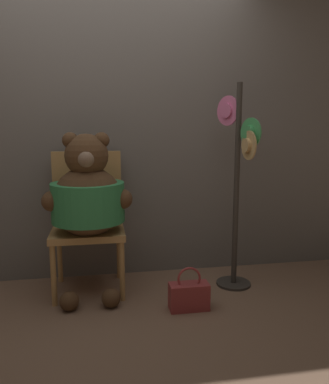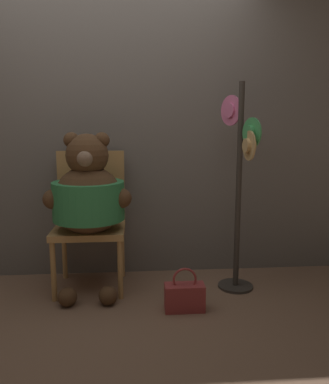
{
  "view_description": "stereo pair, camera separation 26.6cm",
  "coord_description": "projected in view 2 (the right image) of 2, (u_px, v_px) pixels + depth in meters",
  "views": [
    {
      "loc": [
        -0.01,
        -2.67,
        1.27
      ],
      "look_at": [
        0.48,
        0.13,
        0.79
      ],
      "focal_mm": 35.0,
      "sensor_mm": 36.0,
      "label": 1
    },
    {
      "loc": [
        0.25,
        -2.7,
        1.27
      ],
      "look_at": [
        0.48,
        0.13,
        0.79
      ],
      "focal_mm": 35.0,
      "sensor_mm": 36.0,
      "label": 2
    }
  ],
  "objects": [
    {
      "name": "chair",
      "position": [
        90.0,
        214.0,
        3.04
      ],
      "size": [
        0.55,
        0.5,
        1.09
      ],
      "color": "#B2844C",
      "rests_on": "ground_plane"
    },
    {
      "name": "ground_plane",
      "position": [
        103.0,
        298.0,
        2.84
      ],
      "size": [
        14.0,
        14.0,
        0.0
      ],
      "primitive_type": "plane",
      "color": "brown"
    },
    {
      "name": "teddy_bear",
      "position": [
        88.0,
        196.0,
        2.83
      ],
      "size": [
        0.65,
        0.58,
        1.25
      ],
      "color": "#4C331E",
      "rests_on": "ground_plane"
    },
    {
      "name": "wall_back",
      "position": [
        105.0,
        137.0,
        3.21
      ],
      "size": [
        8.0,
        0.1,
        2.41
      ],
      "color": "#66605B",
      "rests_on": "ground_plane"
    },
    {
      "name": "hat_display_rack",
      "position": [
        240.0,
        181.0,
        2.87
      ],
      "size": [
        0.28,
        0.5,
        1.62
      ],
      "color": "#332D28",
      "rests_on": "ground_plane"
    },
    {
      "name": "handbag_on_ground",
      "position": [
        185.0,
        296.0,
        2.64
      ],
      "size": [
        0.28,
        0.13,
        0.31
      ],
      "color": "maroon",
      "rests_on": "ground_plane"
    }
  ]
}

